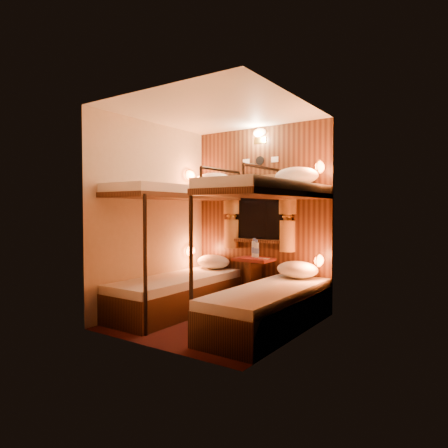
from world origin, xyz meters
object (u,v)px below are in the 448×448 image
Objects in this scene: bunk_right at (269,278)px; bottle_right at (257,250)px; bunk_left at (178,268)px; table at (254,276)px; bottle_left at (254,249)px.

bottle_right is (-0.64, 0.84, 0.19)m from bunk_right.
bunk_left is 1.08m from bottle_right.
bottle_left is (-0.03, 0.07, 0.35)m from table.
table is 2.53× the size of bottle_left.
bunk_left reaches higher than bottle_left.
bunk_right is 7.97× the size of bottle_right.
bunk_left is at bearing -129.67° from table.
bunk_left is 1.30m from bunk_right.
bunk_left is at bearing -128.29° from bottle_right.
bunk_right is 1.07m from bottle_right.
bottle_left reaches higher than bottle_right.
bottle_left reaches higher than table.
bottle_right is at bearing -17.05° from bottle_left.
bunk_left is at bearing 180.00° from bunk_right.
bunk_left is 1.07m from bottle_left.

